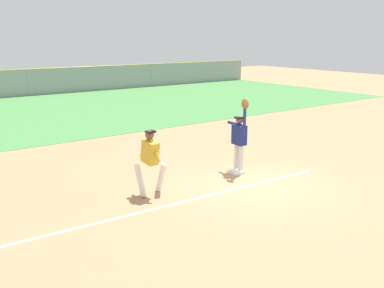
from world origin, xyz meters
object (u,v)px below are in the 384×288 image
at_px(baseball, 242,104).
at_px(fielder, 240,136).
at_px(runner, 150,158).
at_px(parked_car_black, 59,79).
at_px(first_base, 236,172).
at_px(parked_car_green, 113,76).

bearing_deg(baseball, fielder, 178.77).
bearing_deg(runner, parked_car_black, 69.70).
height_order(first_base, fielder, fielder).
relative_size(first_base, parked_car_green, 0.08).
height_order(fielder, parked_car_green, fielder).
relative_size(fielder, parked_car_black, 0.50).
bearing_deg(parked_car_green, runner, -119.35).
distance_m(first_base, parked_car_black, 25.76).
height_order(fielder, parked_car_black, fielder).
xyz_separation_m(parked_car_black, parked_car_green, (4.64, -0.33, 0.00)).
height_order(runner, parked_car_green, runner).
relative_size(fielder, runner, 1.33).
xyz_separation_m(baseball, parked_car_black, (3.03, 25.45, -1.39)).
distance_m(fielder, parked_car_black, 25.64).
xyz_separation_m(runner, parked_car_green, (10.93, 25.23, -0.32)).
height_order(parked_car_black, parked_car_green, same).
bearing_deg(parked_car_green, first_base, -113.40).
xyz_separation_m(runner, parked_car_black, (6.28, 25.56, -0.32)).
bearing_deg(parked_car_black, parked_car_green, 0.29).
relative_size(runner, parked_car_green, 0.38).
relative_size(parked_car_black, parked_car_green, 0.99).
bearing_deg(parked_car_green, fielder, -113.07).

